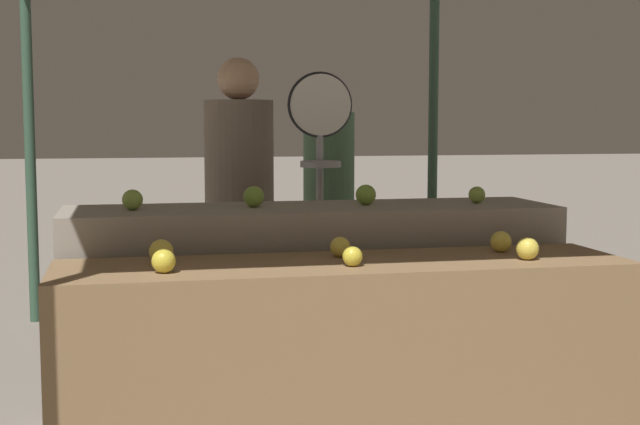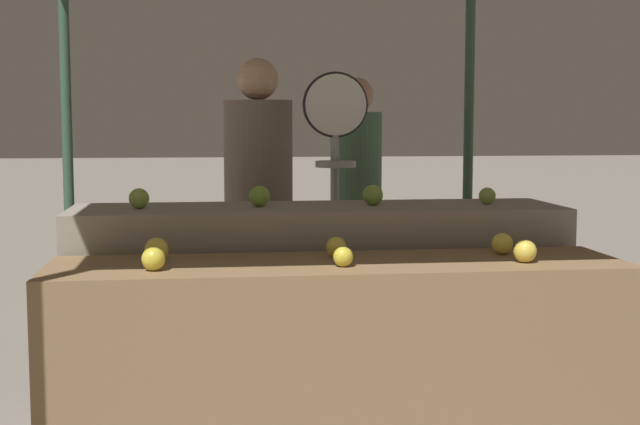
{
  "view_description": "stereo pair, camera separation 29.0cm",
  "coord_description": "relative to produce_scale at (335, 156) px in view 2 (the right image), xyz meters",
  "views": [
    {
      "loc": [
        -0.76,
        -3.11,
        1.34
      ],
      "look_at": [
        -0.03,
        0.3,
        0.98
      ],
      "focal_mm": 50.0,
      "sensor_mm": 36.0,
      "label": 1
    },
    {
      "loc": [
        -0.48,
        -3.15,
        1.34
      ],
      "look_at": [
        -0.03,
        0.3,
        0.98
      ],
      "focal_mm": 50.0,
      "sensor_mm": 36.0,
      "label": 2
    }
  ],
  "objects": [
    {
      "name": "person_vendor_at_scale",
      "position": [
        -0.36,
        0.34,
        -0.21
      ],
      "size": [
        0.48,
        0.48,
        1.66
      ],
      "rotation": [
        0.0,
        0.0,
        3.6
      ],
      "color": "#2D2D38",
      "rests_on": "ground_plane"
    },
    {
      "name": "apple_front_1",
      "position": [
        -0.17,
        -1.29,
        -0.3
      ],
      "size": [
        0.07,
        0.07,
        0.07
      ],
      "primitive_type": "sphere",
      "color": "gold",
      "rests_on": "display_counter_front"
    },
    {
      "name": "apple_back_3",
      "position": [
        0.58,
        -0.59,
        -0.15
      ],
      "size": [
        0.07,
        0.07,
        0.07
      ],
      "primitive_type": "sphere",
      "color": "#8EB247",
      "rests_on": "display_counter_back"
    },
    {
      "name": "produce_scale",
      "position": [
        0.0,
        0.0,
        0.0
      ],
      "size": [
        0.32,
        0.2,
        1.58
      ],
      "color": "#99999E",
      "rests_on": "ground_plane"
    },
    {
      "name": "display_counter_front",
      "position": [
        -0.16,
        -1.18,
        -0.75
      ],
      "size": [
        2.09,
        0.55,
        0.83
      ],
      "primitive_type": "cube",
      "color": "olive",
      "rests_on": "ground_plane"
    },
    {
      "name": "apple_back_0",
      "position": [
        -0.91,
        -0.59,
        -0.15
      ],
      "size": [
        0.08,
        0.08,
        0.08
      ],
      "primitive_type": "sphere",
      "color": "#8EB247",
      "rests_on": "display_counter_back"
    },
    {
      "name": "apple_front_4",
      "position": [
        -0.15,
        -1.07,
        -0.3
      ],
      "size": [
        0.08,
        0.08,
        0.08
      ],
      "primitive_type": "sphere",
      "color": "yellow",
      "rests_on": "display_counter_front"
    },
    {
      "name": "apple_front_5",
      "position": [
        0.49,
        -1.08,
        -0.3
      ],
      "size": [
        0.08,
        0.08,
        0.08
      ],
      "primitive_type": "sphere",
      "color": "yellow",
      "rests_on": "display_counter_front"
    },
    {
      "name": "person_customer_left",
      "position": [
        0.29,
        1.08,
        -0.23
      ],
      "size": [
        0.37,
        0.37,
        1.6
      ],
      "rotation": [
        0.0,
        0.0,
        2.96
      ],
      "color": "#2D2D38",
      "rests_on": "ground_plane"
    },
    {
      "name": "apple_front_2",
      "position": [
        0.5,
        -1.28,
        -0.3
      ],
      "size": [
        0.08,
        0.08,
        0.08
      ],
      "primitive_type": "sphere",
      "color": "yellow",
      "rests_on": "display_counter_front"
    },
    {
      "name": "apple_front_0",
      "position": [
        -0.82,
        -1.29,
        -0.3
      ],
      "size": [
        0.08,
        0.08,
        0.08
      ],
      "primitive_type": "sphere",
      "color": "gold",
      "rests_on": "display_counter_front"
    },
    {
      "name": "apple_back_2",
      "position": [
        0.08,
        -0.57,
        -0.15
      ],
      "size": [
        0.09,
        0.09,
        0.09
      ],
      "primitive_type": "sphere",
      "color": "#7AA338",
      "rests_on": "display_counter_back"
    },
    {
      "name": "display_counter_back",
      "position": [
        -0.16,
        -0.58,
        -0.68
      ],
      "size": [
        2.09,
        0.55,
        0.97
      ],
      "primitive_type": "cube",
      "color": "gray",
      "rests_on": "ground_plane"
    },
    {
      "name": "apple_back_1",
      "position": [
        -0.41,
        -0.57,
        -0.15
      ],
      "size": [
        0.09,
        0.09,
        0.09
      ],
      "primitive_type": "sphere",
      "color": "#7AA338",
      "rests_on": "display_counter_back"
    },
    {
      "name": "apple_front_3",
      "position": [
        -0.82,
        -1.08,
        -0.29
      ],
      "size": [
        0.09,
        0.09,
        0.09
      ],
      "primitive_type": "sphere",
      "color": "yellow",
      "rests_on": "display_counter_front"
    }
  ]
}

